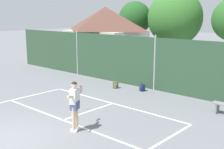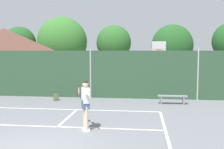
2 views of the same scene
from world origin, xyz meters
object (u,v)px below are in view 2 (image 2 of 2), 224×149
backpack_olive (56,97)px  courtside_bench (172,98)px  tennis_ball (62,115)px  backpack_navy (83,96)px  tennis_player (85,101)px  basketball_hoop (159,60)px

backpack_olive → courtside_bench: bearing=-2.6°
tennis_ball → courtside_bench: courtside_bench is taller
tennis_ball → backpack_navy: 4.16m
tennis_player → tennis_ball: bearing=127.1°
basketball_hoop → tennis_player: size_ratio=1.91×
tennis_ball → courtside_bench: size_ratio=0.04×
courtside_bench → basketball_hoop: bearing=101.0°
backpack_olive → tennis_ball: bearing=-67.7°
tennis_player → courtside_bench: 6.57m
backpack_navy → basketball_hoop: bearing=26.6°
courtside_bench → tennis_player: bearing=-124.4°
basketball_hoop → courtside_bench: size_ratio=2.22×
basketball_hoop → courtside_bench: bearing=-79.0°
tennis_ball → backpack_navy: size_ratio=0.14×
tennis_player → backpack_navy: size_ratio=4.01×
tennis_player → courtside_bench: size_ratio=1.16×
tennis_player → backpack_olive: (-3.04, 5.69, -0.92)m
basketball_hoop → backpack_navy: (-4.58, -2.30, -2.12)m
basketball_hoop → tennis_ball: basketball_hoop is taller
tennis_player → tennis_ball: (-1.54, 2.04, -1.08)m
backpack_olive → backpack_navy: same height
tennis_player → tennis_ball: size_ratio=28.10×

